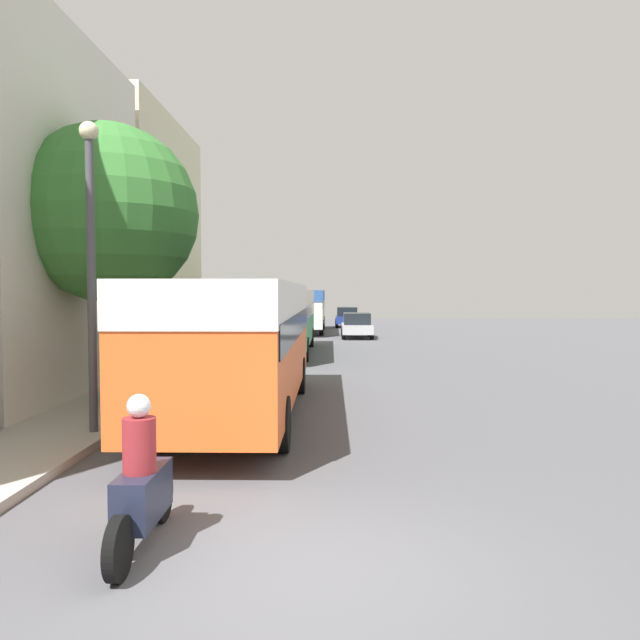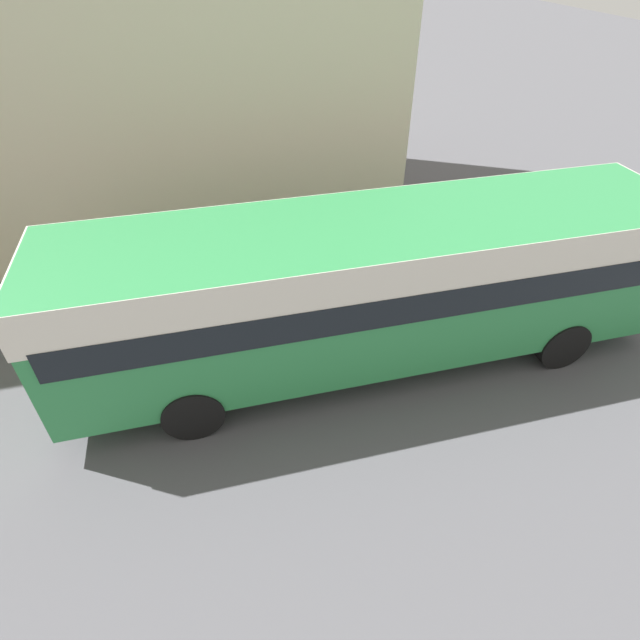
{
  "view_description": "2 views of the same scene",
  "coord_description": "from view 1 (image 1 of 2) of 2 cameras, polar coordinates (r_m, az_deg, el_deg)",
  "views": [
    {
      "loc": [
        0.22,
        -6.19,
        2.84
      ],
      "look_at": [
        -0.36,
        25.34,
        1.4
      ],
      "focal_mm": 35.0,
      "sensor_mm": 36.0,
      "label": 1
    },
    {
      "loc": [
        4.84,
        19.53,
        6.62
      ],
      "look_at": [
        -1.82,
        21.22,
        1.18
      ],
      "focal_mm": 28.0,
      "sensor_mm": 36.0,
      "label": 2
    }
  ],
  "objects": [
    {
      "name": "bus_lead",
      "position": [
        14.25,
        -7.29,
        -0.91
      ],
      "size": [
        2.65,
        10.37,
        3.02
      ],
      "color": "#EA5B23",
      "rests_on": "ground_plane"
    },
    {
      "name": "car_far_curb",
      "position": [
        49.84,
        2.48,
        0.28
      ],
      "size": [
        1.87,
        3.86,
        1.6
      ],
      "rotation": [
        0.0,
        0.0,
        3.14
      ],
      "color": "navy",
      "rests_on": "ground_plane"
    },
    {
      "name": "street_tree",
      "position": [
        16.21,
        -18.77,
        9.17
      ],
      "size": [
        4.34,
        4.34,
        6.76
      ],
      "color": "brown",
      "rests_on": "sidewalk"
    },
    {
      "name": "bus_third_in_line",
      "position": [
        43.57,
        -1.3,
        1.39
      ],
      "size": [
        2.57,
        10.98,
        2.92
      ],
      "color": "silver",
      "rests_on": "ground_plane"
    },
    {
      "name": "car_crossing",
      "position": [
        38.18,
        3.38,
        -0.46
      ],
      "size": [
        1.89,
        4.15,
        1.53
      ],
      "color": "#B7B7BC",
      "rests_on": "ground_plane"
    },
    {
      "name": "bus_following",
      "position": [
        28.54,
        -3.34,
        0.7
      ],
      "size": [
        2.53,
        10.97,
        2.89
      ],
      "color": "#2D8447",
      "rests_on": "ground_plane"
    },
    {
      "name": "motorcycle_behind_lead",
      "position": [
        7.35,
        -16.0,
        -14.5
      ],
      "size": [
        0.38,
        2.24,
        1.73
      ],
      "color": "#1E2338",
      "rests_on": "ground_plane"
    },
    {
      "name": "pedestrian_near_curb",
      "position": [
        47.29,
        -5.95,
        0.51
      ],
      "size": [
        0.34,
        0.34,
        1.86
      ],
      "color": "#232838",
      "rests_on": "sidewalk"
    },
    {
      "name": "lamp_post",
      "position": [
        12.66,
        -20.22,
        6.14
      ],
      "size": [
        0.36,
        0.36,
        5.89
      ],
      "color": "#47474C",
      "rests_on": "sidewalk"
    },
    {
      "name": "ground_plane",
      "position": [
        6.81,
        -0.95,
        -22.0
      ],
      "size": [
        120.0,
        120.0,
        0.0
      ],
      "primitive_type": "plane",
      "color": "#515156"
    },
    {
      "name": "building_far_terrace",
      "position": [
        27.7,
        -19.93,
        6.83
      ],
      "size": [
        6.86,
        9.75,
        9.9
      ],
      "color": "beige",
      "rests_on": "ground_plane"
    }
  ]
}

